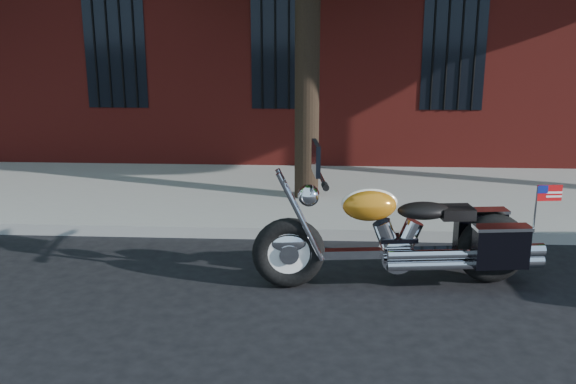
{
  "coord_description": "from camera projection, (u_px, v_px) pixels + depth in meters",
  "views": [
    {
      "loc": [
        0.74,
        -6.5,
        2.71
      ],
      "look_at": [
        0.34,
        0.8,
        0.77
      ],
      "focal_mm": 40.0,
      "sensor_mm": 36.0,
      "label": 1
    }
  ],
  "objects": [
    {
      "name": "ground",
      "position": [
        253.0,
        278.0,
        7.01
      ],
      "size": [
        120.0,
        120.0,
        0.0
      ],
      "primitive_type": "plane",
      "color": "black",
      "rests_on": "ground"
    },
    {
      "name": "curb",
      "position": [
        265.0,
        232.0,
        8.32
      ],
      "size": [
        40.0,
        0.16,
        0.15
      ],
      "primitive_type": "cube",
      "color": "gray",
      "rests_on": "ground"
    },
    {
      "name": "sidewalk",
      "position": [
        275.0,
        194.0,
        10.13
      ],
      "size": [
        40.0,
        3.6,
        0.15
      ],
      "primitive_type": "cube",
      "color": "gray",
      "rests_on": "ground"
    },
    {
      "name": "motorcycle",
      "position": [
        407.0,
        238.0,
        6.7
      ],
      "size": [
        3.09,
        1.07,
        1.55
      ],
      "rotation": [
        0.0,
        0.0,
        0.12
      ],
      "color": "black",
      "rests_on": "ground"
    }
  ]
}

